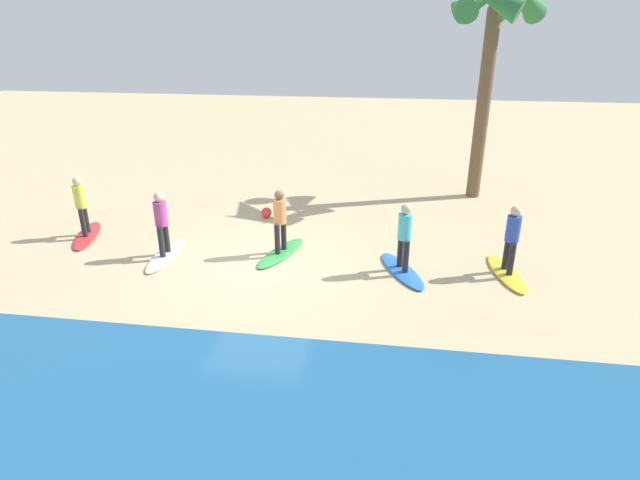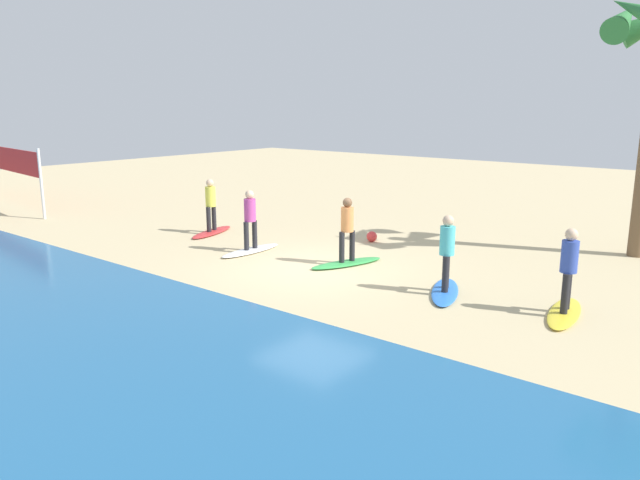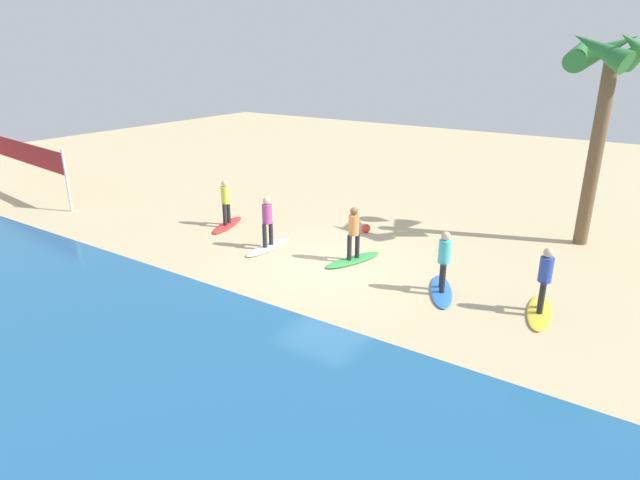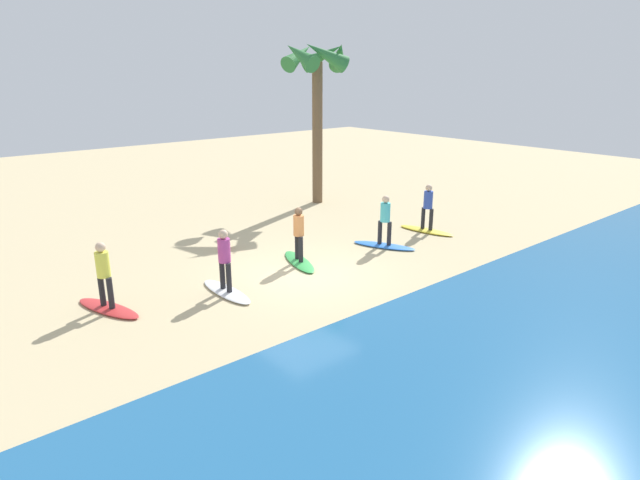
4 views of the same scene
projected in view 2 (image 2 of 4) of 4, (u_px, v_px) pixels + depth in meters
ground_plane at (314, 268)px, 15.22m from camera, size 60.00×60.00×0.00m
surfboard_yellow at (564, 313)px, 11.84m from camera, size 0.93×2.17×0.09m
surfer_yellow at (569, 264)px, 11.62m from camera, size 0.32×0.45×1.64m
surfboard_blue at (445, 292)px, 13.18m from camera, size 1.38×2.14×0.09m
surfer_blue at (447, 247)px, 12.97m from camera, size 0.32×0.43×1.64m
surfboard_green at (347, 263)px, 15.54m from camera, size 1.20×2.17×0.09m
surfer_green at (347, 225)px, 15.32m from camera, size 0.32×0.44×1.64m
surfboard_white at (251, 250)px, 16.87m from camera, size 0.57×2.10×0.09m
surfer_white at (250, 215)px, 16.65m from camera, size 0.32×0.46×1.64m
surfboard_red at (212, 232)px, 19.28m from camera, size 1.17×2.17×0.09m
surfer_red at (211, 201)px, 19.06m from camera, size 0.32×0.44×1.64m
beach_ball at (372, 237)px, 18.10m from camera, size 0.32×0.32×0.32m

